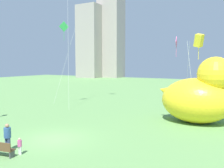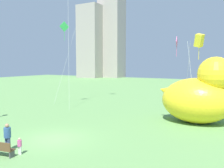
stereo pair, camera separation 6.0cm
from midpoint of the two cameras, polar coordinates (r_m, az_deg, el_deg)
ground_plane at (r=18.19m, az=-13.52°, el=-12.57°), size 140.00×140.00×0.00m
park_bench at (r=15.90m, az=-24.71°, el=-13.71°), size 1.57×0.73×0.90m
person_adult at (r=16.58m, az=-23.50°, el=-11.16°), size 0.42×0.42×1.72m
person_child at (r=15.81m, az=-21.02°, el=-13.34°), size 0.25×0.25×1.02m
giant_inflatable_duck at (r=23.17m, az=19.86°, el=-2.49°), size 7.23×4.64×5.99m
city_skyline at (r=77.74m, az=16.08°, el=12.68°), size 76.00×16.28×34.12m
kite_yellow at (r=23.13m, az=19.71°, el=9.54°), size 1.47×1.50×8.09m
kite_green at (r=31.29m, az=-11.31°, el=12.35°), size 2.37×2.68×10.56m
kite_pink at (r=29.09m, az=15.02°, el=8.99°), size 1.80×2.42×8.48m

